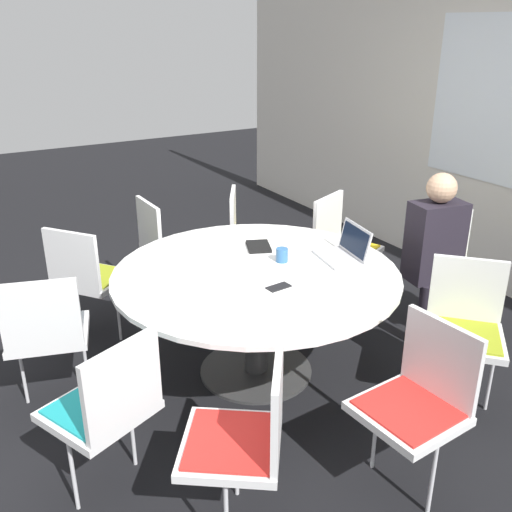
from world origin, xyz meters
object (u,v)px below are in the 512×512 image
at_px(chair_4, 87,273).
at_px(chair_2, 249,232).
at_px(chair_5, 46,328).
at_px(cell_phone, 279,287).
at_px(laptop, 345,250).
at_px(chair_8, 419,395).
at_px(spiral_notebook, 259,246).
at_px(person_0, 436,246).
at_px(chair_9, 465,322).
at_px(coffee_cup, 282,255).
at_px(chair_7, 247,432).
at_px(chair_1, 341,241).
at_px(chair_0, 453,263).
at_px(handbag, 206,271).
at_px(chair_3, 166,242).
at_px(chair_6, 107,403).

bearing_deg(chair_4, chair_2, 59.14).
bearing_deg(chair_5, cell_phone, -8.23).
distance_m(chair_2, laptop, 1.23).
xyz_separation_m(chair_8, spiral_notebook, (-1.56, 0.06, 0.21)).
bearing_deg(cell_phone, person_0, 90.56).
xyz_separation_m(chair_8, chair_9, (-0.37, 0.74, 0.00)).
distance_m(chair_5, laptop, 1.87).
xyz_separation_m(spiral_notebook, coffee_cup, (0.28, 0.01, 0.03)).
bearing_deg(chair_9, chair_7, 53.73).
relative_size(chair_1, chair_8, 1.00).
xyz_separation_m(chair_0, chair_7, (0.83, -2.19, 0.00)).
bearing_deg(person_0, chair_5, -1.97).
bearing_deg(spiral_notebook, cell_phone, -20.42).
distance_m(chair_2, spiral_notebook, 0.88).
height_order(laptop, cell_phone, laptop).
bearing_deg(chair_4, handbag, 73.26).
height_order(chair_3, chair_9, same).
distance_m(chair_1, chair_2, 0.76).
bearing_deg(chair_3, chair_2, 76.96).
distance_m(chair_1, chair_9, 1.42).
xyz_separation_m(cell_phone, handbag, (-1.62, 0.31, -0.58)).
xyz_separation_m(coffee_cup, handbag, (-1.31, 0.08, -0.62)).
xyz_separation_m(chair_4, chair_7, (1.99, 0.13, 0.00)).
xyz_separation_m(laptop, spiral_notebook, (-0.44, -0.39, -0.04)).
bearing_deg(laptop, coffee_cup, -102.11).
height_order(chair_4, chair_5, same).
relative_size(chair_0, handbag, 2.42).
bearing_deg(chair_0, handbag, -41.53).
relative_size(spiral_notebook, cell_phone, 1.72).
height_order(chair_3, laptop, laptop).
bearing_deg(chair_2, cell_phone, 7.67).
xyz_separation_m(chair_2, chair_9, (1.95, 0.32, 0.00)).
height_order(chair_7, coffee_cup, chair_7).
relative_size(spiral_notebook, handbag, 0.70).
bearing_deg(laptop, person_0, 88.71).
height_order(chair_7, handbag, chair_7).
bearing_deg(chair_9, chair_5, 18.01).
bearing_deg(chair_3, chair_9, 24.05).
bearing_deg(person_0, chair_1, -67.99).
height_order(chair_5, chair_6, same).
distance_m(chair_0, chair_9, 0.90).
relative_size(chair_5, chair_7, 1.00).
xyz_separation_m(chair_3, coffee_cup, (1.19, 0.32, 0.24)).
distance_m(chair_3, chair_9, 2.32).
relative_size(chair_7, handbag, 2.42).
bearing_deg(spiral_notebook, chair_8, -2.23).
height_order(chair_8, person_0, person_0).
relative_size(chair_7, chair_8, 1.00).
xyz_separation_m(person_0, coffee_cup, (-0.30, -1.05, 0.05)).
height_order(chair_3, chair_8, same).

